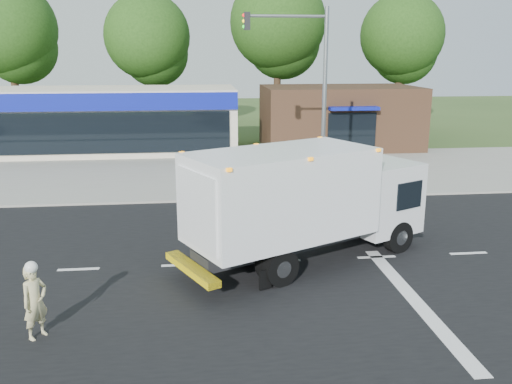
% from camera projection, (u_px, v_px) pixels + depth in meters
% --- Properties ---
extents(ground, '(120.00, 120.00, 0.00)m').
position_uv_depth(ground, '(281.00, 261.00, 16.48)').
color(ground, '#385123').
rests_on(ground, ground).
extents(road_asphalt, '(60.00, 14.00, 0.02)m').
position_uv_depth(road_asphalt, '(281.00, 261.00, 16.48)').
color(road_asphalt, black).
rests_on(road_asphalt, ground).
extents(sidewalk, '(60.00, 2.40, 0.12)m').
position_uv_depth(sidewalk, '(253.00, 192.00, 24.36)').
color(sidewalk, gray).
rests_on(sidewalk, ground).
extents(parking_apron, '(60.00, 9.00, 0.02)m').
position_uv_depth(parking_apron, '(242.00, 167.00, 29.95)').
color(parking_apron, gray).
rests_on(parking_apron, ground).
extents(lane_markings, '(55.20, 7.00, 0.01)m').
position_uv_depth(lane_markings, '(335.00, 277.00, 15.32)').
color(lane_markings, silver).
rests_on(lane_markings, road_asphalt).
extents(ems_box_truck, '(8.19, 5.74, 3.52)m').
position_uv_depth(ems_box_truck, '(305.00, 197.00, 16.01)').
color(ems_box_truck, black).
rests_on(ems_box_truck, ground).
extents(emergency_worker, '(0.70, 0.74, 1.81)m').
position_uv_depth(emergency_worker, '(35.00, 301.00, 11.89)').
color(emergency_worker, '#C9BC86').
rests_on(emergency_worker, ground).
extents(retail_strip_mall, '(18.00, 6.20, 4.00)m').
position_uv_depth(retail_strip_mall, '(92.00, 120.00, 34.21)').
color(retail_strip_mall, beige).
rests_on(retail_strip_mall, ground).
extents(brown_storefront, '(10.00, 6.70, 4.00)m').
position_uv_depth(brown_storefront, '(339.00, 117.00, 35.95)').
color(brown_storefront, '#382316').
rests_on(brown_storefront, ground).
extents(traffic_signal_pole, '(3.51, 0.25, 8.00)m').
position_uv_depth(traffic_signal_pole, '(310.00, 83.00, 22.81)').
color(traffic_signal_pole, gray).
rests_on(traffic_signal_pole, ground).
extents(background_trees, '(36.77, 7.39, 12.10)m').
position_uv_depth(background_trees, '(215.00, 36.00, 41.64)').
color(background_trees, '#332114').
rests_on(background_trees, ground).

